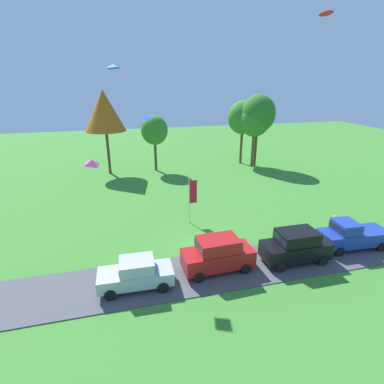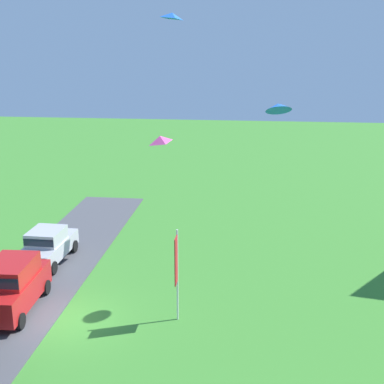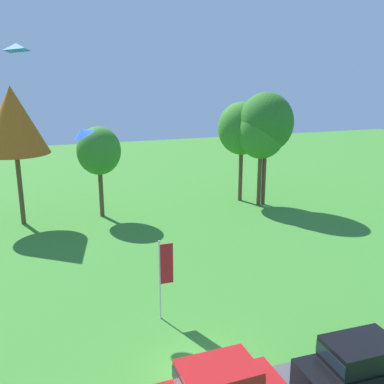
{
  "view_description": "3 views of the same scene",
  "coord_description": "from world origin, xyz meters",
  "px_view_note": "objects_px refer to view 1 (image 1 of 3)",
  "views": [
    {
      "loc": [
        -6.22,
        -18.42,
        11.76
      ],
      "look_at": [
        0.2,
        6.66,
        2.02
      ],
      "focal_mm": 28.0,
      "sensor_mm": 36.0,
      "label": 1
    },
    {
      "loc": [
        19.72,
        7.58,
        11.5
      ],
      "look_at": [
        -0.64,
        5.18,
        5.67
      ],
      "focal_mm": 50.0,
      "sensor_mm": 36.0,
      "label": 2
    },
    {
      "loc": [
        -5.36,
        -14.53,
        11.84
      ],
      "look_at": [
        1.56,
        6.08,
        5.85
      ],
      "focal_mm": 42.0,
      "sensor_mm": 36.0,
      "label": 3
    }
  ],
  "objects_px": {
    "car_suv_by_flagpole": "(296,245)",
    "tree_left_of_center": "(255,120)",
    "car_suv_mid_row": "(218,253)",
    "kite_diamond_high_right": "(92,162)",
    "tree_far_right": "(154,130)",
    "kite_delta_over_trees": "(147,116)",
    "tree_far_left": "(243,118)",
    "kite_delta_near_flag": "(326,12)",
    "kite_diamond_topmost": "(113,66)",
    "tree_center_back": "(104,111)",
    "car_pickup_near_entrance": "(351,235)",
    "person_watching_sky": "(333,225)",
    "car_sedan_far_end": "(136,273)",
    "tree_right_of_center": "(258,114)",
    "flag_banner": "(192,195)"
  },
  "relations": [
    {
      "from": "car_suv_by_flagpole",
      "to": "tree_left_of_center",
      "type": "relative_size",
      "value": 0.52
    },
    {
      "from": "car_suv_mid_row",
      "to": "kite_diamond_high_right",
      "type": "distance_m",
      "value": 10.49
    },
    {
      "from": "tree_far_right",
      "to": "kite_delta_over_trees",
      "type": "distance_m",
      "value": 13.53
    },
    {
      "from": "tree_far_right",
      "to": "tree_far_left",
      "type": "bearing_deg",
      "value": 2.72
    },
    {
      "from": "kite_delta_near_flag",
      "to": "kite_diamond_topmost",
      "type": "relative_size",
      "value": 1.27
    },
    {
      "from": "car_suv_mid_row",
      "to": "tree_left_of_center",
      "type": "distance_m",
      "value": 26.92
    },
    {
      "from": "car_suv_by_flagpole",
      "to": "tree_center_back",
      "type": "relative_size",
      "value": 0.43
    },
    {
      "from": "car_suv_mid_row",
      "to": "tree_far_right",
      "type": "distance_m",
      "value": 24.55
    },
    {
      "from": "kite_delta_over_trees",
      "to": "kite_diamond_topmost",
      "type": "xyz_separation_m",
      "value": [
        -2.57,
        -4.93,
        3.83
      ]
    },
    {
      "from": "tree_far_right",
      "to": "car_pickup_near_entrance",
      "type": "bearing_deg",
      "value": -65.17
    },
    {
      "from": "car_suv_by_flagpole",
      "to": "person_watching_sky",
      "type": "xyz_separation_m",
      "value": [
        5.06,
        2.58,
        -0.42
      ]
    },
    {
      "from": "car_sedan_far_end",
      "to": "kite_diamond_high_right",
      "type": "xyz_separation_m",
      "value": [
        -2.19,
        5.76,
        5.4
      ]
    },
    {
      "from": "tree_right_of_center",
      "to": "kite_diamond_high_right",
      "type": "relative_size",
      "value": 9.77
    },
    {
      "from": "car_pickup_near_entrance",
      "to": "kite_delta_near_flag",
      "type": "relative_size",
      "value": 4.82
    },
    {
      "from": "car_sedan_far_end",
      "to": "tree_far_right",
      "type": "distance_m",
      "value": 25.46
    },
    {
      "from": "kite_delta_over_trees",
      "to": "person_watching_sky",
      "type": "bearing_deg",
      "value": -33.97
    },
    {
      "from": "tree_center_back",
      "to": "tree_far_right",
      "type": "bearing_deg",
      "value": -0.22
    },
    {
      "from": "tree_far_right",
      "to": "kite_diamond_high_right",
      "type": "distance_m",
      "value": 20.09
    },
    {
      "from": "tree_left_of_center",
      "to": "car_suv_by_flagpole",
      "type": "bearing_deg",
      "value": -108.18
    },
    {
      "from": "tree_left_of_center",
      "to": "kite_delta_over_trees",
      "type": "xyz_separation_m",
      "value": [
        -16.01,
        -11.67,
        2.24
      ]
    },
    {
      "from": "car_suv_mid_row",
      "to": "tree_center_back",
      "type": "relative_size",
      "value": 0.44
    },
    {
      "from": "car_sedan_far_end",
      "to": "tree_right_of_center",
      "type": "height_order",
      "value": "tree_right_of_center"
    },
    {
      "from": "car_pickup_near_entrance",
      "to": "tree_far_right",
      "type": "height_order",
      "value": "tree_far_right"
    },
    {
      "from": "flag_banner",
      "to": "car_suv_mid_row",
      "type": "bearing_deg",
      "value": -91.06
    },
    {
      "from": "flag_banner",
      "to": "person_watching_sky",
      "type": "bearing_deg",
      "value": -26.01
    },
    {
      "from": "person_watching_sky",
      "to": "kite_diamond_high_right",
      "type": "relative_size",
      "value": 1.68
    },
    {
      "from": "car_suv_by_flagpole",
      "to": "person_watching_sky",
      "type": "height_order",
      "value": "car_suv_by_flagpole"
    },
    {
      "from": "tree_far_left",
      "to": "flag_banner",
      "type": "distance_m",
      "value": 21.61
    },
    {
      "from": "flag_banner",
      "to": "kite_diamond_topmost",
      "type": "distance_m",
      "value": 11.53
    },
    {
      "from": "car_pickup_near_entrance",
      "to": "flag_banner",
      "type": "height_order",
      "value": "flag_banner"
    },
    {
      "from": "car_pickup_near_entrance",
      "to": "tree_center_back",
      "type": "height_order",
      "value": "tree_center_back"
    },
    {
      "from": "car_suv_by_flagpole",
      "to": "car_sedan_far_end",
      "type": "bearing_deg",
      "value": -179.52
    },
    {
      "from": "person_watching_sky",
      "to": "tree_right_of_center",
      "type": "bearing_deg",
      "value": 81.67
    },
    {
      "from": "person_watching_sky",
      "to": "kite_delta_near_flag",
      "type": "relative_size",
      "value": 1.61
    },
    {
      "from": "car_suv_by_flagpole",
      "to": "kite_delta_over_trees",
      "type": "bearing_deg",
      "value": 125.72
    },
    {
      "from": "tree_far_left",
      "to": "flag_banner",
      "type": "xyz_separation_m",
      "value": [
        -11.98,
        -17.52,
        -4.08
      ]
    },
    {
      "from": "kite_diamond_high_right",
      "to": "kite_diamond_topmost",
      "type": "relative_size",
      "value": 1.22
    },
    {
      "from": "kite_delta_near_flag",
      "to": "kite_delta_over_trees",
      "type": "height_order",
      "value": "kite_delta_near_flag"
    },
    {
      "from": "tree_center_back",
      "to": "kite_delta_near_flag",
      "type": "height_order",
      "value": "kite_delta_near_flag"
    },
    {
      "from": "tree_center_back",
      "to": "tree_right_of_center",
      "type": "distance_m",
      "value": 20.42
    },
    {
      "from": "car_suv_by_flagpole",
      "to": "car_pickup_near_entrance",
      "type": "xyz_separation_m",
      "value": [
        4.98,
        0.58,
        -0.19
      ]
    },
    {
      "from": "tree_far_right",
      "to": "tree_far_left",
      "type": "height_order",
      "value": "tree_far_left"
    },
    {
      "from": "person_watching_sky",
      "to": "kite_delta_over_trees",
      "type": "relative_size",
      "value": 1.51
    },
    {
      "from": "tree_far_right",
      "to": "kite_diamond_topmost",
      "type": "distance_m",
      "value": 19.83
    },
    {
      "from": "person_watching_sky",
      "to": "flag_banner",
      "type": "relative_size",
      "value": 0.42
    },
    {
      "from": "flag_banner",
      "to": "car_suv_by_flagpole",
      "type": "bearing_deg",
      "value": -55.21
    },
    {
      "from": "flag_banner",
      "to": "kite_delta_over_trees",
      "type": "distance_m",
      "value": 7.97
    },
    {
      "from": "flag_banner",
      "to": "tree_left_of_center",
      "type": "bearing_deg",
      "value": 50.37
    },
    {
      "from": "car_suv_mid_row",
      "to": "tree_right_of_center",
      "type": "xyz_separation_m",
      "value": [
        13.55,
        22.96,
        6.03
      ]
    },
    {
      "from": "tree_left_of_center",
      "to": "kite_delta_near_flag",
      "type": "distance_m",
      "value": 18.99
    }
  ]
}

